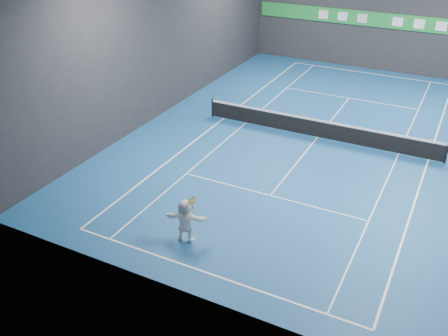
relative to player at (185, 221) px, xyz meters
The scene contains 18 objects.
ground 10.80m from the player, 81.49° to the left, with size 26.00×26.00×0.00m, color navy.
wall_back 23.98m from the player, 86.15° to the left, with size 18.00×0.10×9.00m, color #27272A.
wall_front 4.63m from the player, 55.93° to the right, with size 18.00×0.10×9.00m, color #27272A.
wall_left 13.47m from the player, 124.83° to the left, with size 0.10×26.00×9.00m, color #27272A.
baseline_near 2.19m from the player, 38.00° to the right, with size 10.98×0.08×0.01m, color white.
baseline_far 22.61m from the player, 85.96° to the left, with size 10.98×0.08×0.01m, color white.
sideline_doubles_left 11.37m from the player, 110.11° to the left, with size 0.08×23.78×0.01m, color white.
sideline_doubles_right 12.81m from the player, 56.37° to the left, with size 0.08×23.78×0.01m, color white.
sideline_singles_left 10.97m from the player, 103.31° to the left, with size 0.06×23.78×0.01m, color white.
sideline_singles_right 12.11m from the player, 61.82° to the left, with size 0.06×23.78×0.01m, color white.
service_line_near 4.61m from the player, 69.44° to the left, with size 8.23×0.06×0.01m, color white.
service_line_far 17.14m from the player, 84.66° to the left, with size 8.23×0.06×0.01m, color white.
center_service_line 10.80m from the player, 81.49° to the left, with size 0.06×12.80×0.01m, color white.
player is the anchor object (origin of this frame).
tennis_ball 2.11m from the player, behind, with size 0.07×0.07×0.07m, color #CAD924.
tennis_net 10.77m from the player, 81.49° to the left, with size 12.50×0.10×1.07m.
sponsor_banner 23.78m from the player, 86.14° to the left, with size 17.64×0.11×1.00m.
tennis_racket 0.93m from the player, ahead, with size 0.44×0.36×0.70m.
Camera 1 is at (6.36, -23.13, 11.13)m, focal length 40.00 mm.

